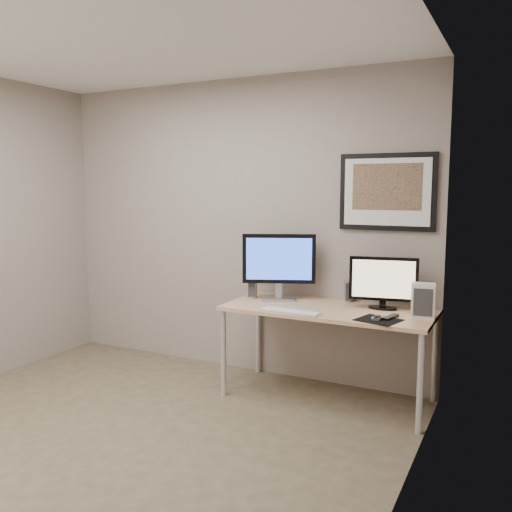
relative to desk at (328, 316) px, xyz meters
The scene contains 13 objects.
floor 1.81m from the desk, 126.53° to the right, with size 3.60×3.60×0.00m, color brown.
room 1.66m from the desk, 137.99° to the right, with size 3.60×3.60×3.60m.
desk is the anchor object (origin of this frame).
framed_art 1.07m from the desk, 43.46° to the left, with size 0.75×0.04×0.60m.
monitor_large 0.61m from the desk, 166.87° to the left, with size 0.57×0.29×0.55m.
monitor_tv 0.50m from the desk, 20.58° to the left, with size 0.51×0.16×0.40m.
speaker_left 0.72m from the desk, behind, with size 0.08×0.08×0.20m, color #A6A6AA.
speaker_right 0.34m from the desk, 76.67° to the left, with size 0.07×0.07×0.17m, color #A6A6AA.
keyboard 0.35m from the desk, 125.56° to the right, with size 0.46×0.12×0.02m, color silver.
mousepad 0.50m from the desk, 25.93° to the right, with size 0.28×0.25×0.00m, color black.
mouse 0.49m from the desk, 25.70° to the right, with size 0.05×0.09×0.03m, color black.
remote 0.53m from the desk, 13.90° to the right, with size 0.05×0.18×0.02m, color black.
fan_unit 0.73m from the desk, ahead, with size 0.16×0.12×0.25m, color silver.
Camera 1 is at (2.34, -2.57, 1.66)m, focal length 38.00 mm.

